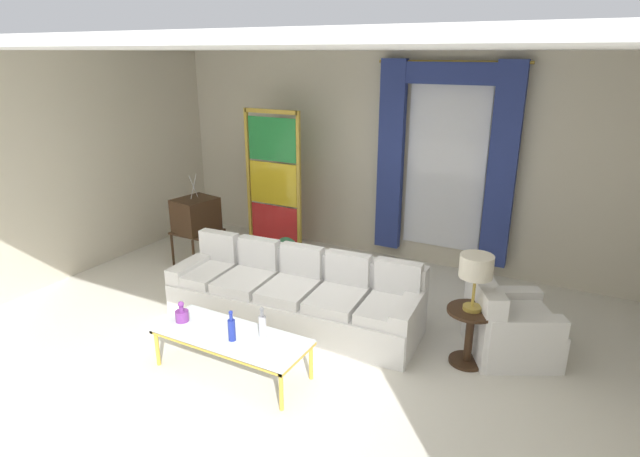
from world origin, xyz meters
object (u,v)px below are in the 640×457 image
bottle_crystal_tall (232,328)px  vintage_tv (196,217)px  coffee_table (231,338)px  bottle_amber_squat (262,325)px  couch_white_long (296,295)px  round_side_table (470,331)px  table_lamp_brass (476,269)px  armchair_white (506,328)px  stained_glass_divider (273,186)px  peacock_figurine (282,253)px  bottle_blue_decanter (182,314)px

bottle_crystal_tall → vintage_tv: vintage_tv is taller
coffee_table → bottle_amber_squat: size_ratio=4.96×
couch_white_long → round_side_table: couch_white_long is taller
round_side_table → table_lamp_brass: 0.67m
armchair_white → round_side_table: size_ratio=1.85×
stained_glass_divider → coffee_table: bearing=-64.1°
vintage_tv → peacock_figurine: (1.17, 0.46, -0.51)m
peacock_figurine → bottle_blue_decanter: bearing=-81.1°
vintage_tv → table_lamp_brass: vintage_tv is taller
bottle_amber_squat → vintage_tv: vintage_tv is taller
bottle_blue_decanter → stained_glass_divider: 3.10m
vintage_tv → stained_glass_divider: stained_glass_divider is taller
coffee_table → stained_glass_divider: bearing=115.9°
vintage_tv → bottle_amber_squat: bearing=-37.4°
vintage_tv → bottle_blue_decanter: bearing=-52.2°
vintage_tv → table_lamp_brass: (4.13, -0.73, 0.30)m
bottle_amber_squat → stained_glass_divider: size_ratio=0.14×
bottle_amber_squat → armchair_white: 2.50m
bottle_amber_squat → round_side_table: size_ratio=0.52×
peacock_figurine → table_lamp_brass: bearing=-21.8°
vintage_tv → peacock_figurine: bearing=21.4°
couch_white_long → peacock_figurine: couch_white_long is taller
couch_white_long → armchair_white: bearing=10.0°
armchair_white → round_side_table: 0.47m
peacock_figurine → bottle_crystal_tall: bearing=-67.2°
coffee_table → peacock_figurine: peacock_figurine is taller
table_lamp_brass → peacock_figurine: bearing=158.2°
armchair_white → couch_white_long: bearing=-170.0°
bottle_amber_squat → table_lamp_brass: (1.69, 1.14, 0.49)m
stained_glass_divider → bottle_amber_squat: bearing=-58.6°
vintage_tv → table_lamp_brass: 4.20m
bottle_amber_squat → bottle_crystal_tall: bearing=-137.7°
bottle_amber_squat → stained_glass_divider: bearing=121.4°
coffee_table → bottle_blue_decanter: bearing=-178.4°
bottle_crystal_tall → peacock_figurine: size_ratio=0.51×
armchair_white → table_lamp_brass: bearing=-129.2°
couch_white_long → bottle_amber_squat: 1.16m
couch_white_long → vintage_tv: (-2.14, 0.77, 0.42)m
round_side_table → bottle_blue_decanter: bearing=-153.7°
bottle_blue_decanter → bottle_crystal_tall: bottle_crystal_tall is taller
stained_glass_divider → bottle_blue_decanter: bearing=-74.4°
couch_white_long → armchair_white: couch_white_long is taller
couch_white_long → stained_glass_divider: bearing=129.7°
bottle_blue_decanter → round_side_table: size_ratio=0.36×
bottle_blue_decanter → armchair_white: armchair_white is taller
bottle_blue_decanter → peacock_figurine: (-0.38, 2.46, -0.26)m
table_lamp_brass → coffee_table: bearing=-147.5°
bottle_crystal_tall → vintage_tv: bearing=137.2°
bottle_blue_decanter → vintage_tv: size_ratio=0.16×
bottle_crystal_tall → stained_glass_divider: 3.38m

